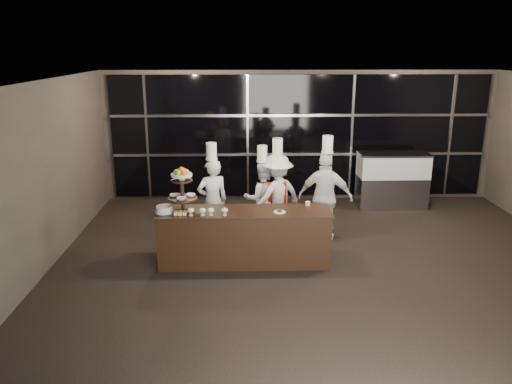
{
  "coord_description": "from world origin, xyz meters",
  "views": [
    {
      "loc": [
        -1.31,
        -6.42,
        3.51
      ],
      "look_at": [
        -1.1,
        1.62,
        1.15
      ],
      "focal_mm": 35.0,
      "sensor_mm": 36.0,
      "label": 1
    }
  ],
  "objects_px": {
    "buffet_counter": "(244,237)",
    "chef_d": "(325,197)",
    "chef_a": "(213,200)",
    "display_stand": "(182,187)",
    "chef_b": "(262,198)",
    "layer_cake": "(164,209)",
    "display_case": "(392,177)",
    "chef_c": "(277,195)"
  },
  "relations": [
    {
      "from": "chef_b",
      "to": "chef_d",
      "type": "height_order",
      "value": "chef_d"
    },
    {
      "from": "buffet_counter",
      "to": "chef_b",
      "type": "distance_m",
      "value": 1.37
    },
    {
      "from": "layer_cake",
      "to": "chef_a",
      "type": "xyz_separation_m",
      "value": [
        0.72,
        1.01,
        -0.16
      ]
    },
    {
      "from": "chef_b",
      "to": "chef_c",
      "type": "xyz_separation_m",
      "value": [
        0.28,
        -0.08,
        0.07
      ]
    },
    {
      "from": "display_stand",
      "to": "display_case",
      "type": "distance_m",
      "value": 5.29
    },
    {
      "from": "layer_cake",
      "to": "chef_d",
      "type": "relative_size",
      "value": 0.15
    },
    {
      "from": "display_stand",
      "to": "chef_c",
      "type": "distance_m",
      "value": 2.09
    },
    {
      "from": "buffet_counter",
      "to": "chef_d",
      "type": "xyz_separation_m",
      "value": [
        1.49,
        0.95,
        0.39
      ]
    },
    {
      "from": "layer_cake",
      "to": "chef_c",
      "type": "height_order",
      "value": "chef_c"
    },
    {
      "from": "layer_cake",
      "to": "chef_a",
      "type": "bearing_deg",
      "value": 54.56
    },
    {
      "from": "chef_b",
      "to": "chef_d",
      "type": "xyz_separation_m",
      "value": [
        1.15,
        -0.34,
        0.12
      ]
    },
    {
      "from": "layer_cake",
      "to": "chef_c",
      "type": "relative_size",
      "value": 0.16
    },
    {
      "from": "chef_c",
      "to": "display_stand",
      "type": "bearing_deg",
      "value": -143.09
    },
    {
      "from": "layer_cake",
      "to": "chef_a",
      "type": "height_order",
      "value": "chef_a"
    },
    {
      "from": "display_stand",
      "to": "chef_b",
      "type": "xyz_separation_m",
      "value": [
        1.34,
        1.3,
        -0.6
      ]
    },
    {
      "from": "chef_c",
      "to": "buffet_counter",
      "type": "bearing_deg",
      "value": -116.98
    },
    {
      "from": "buffet_counter",
      "to": "chef_b",
      "type": "xyz_separation_m",
      "value": [
        0.34,
        1.3,
        0.28
      ]
    },
    {
      "from": "layer_cake",
      "to": "chef_a",
      "type": "relative_size",
      "value": 0.16
    },
    {
      "from": "chef_b",
      "to": "layer_cake",
      "type": "bearing_deg",
      "value": -140.57
    },
    {
      "from": "display_stand",
      "to": "display_case",
      "type": "bearing_deg",
      "value": 34.51
    },
    {
      "from": "chef_c",
      "to": "layer_cake",
      "type": "bearing_deg",
      "value": -146.51
    },
    {
      "from": "display_case",
      "to": "chef_d",
      "type": "xyz_separation_m",
      "value": [
        -1.84,
        -2.02,
        0.17
      ]
    },
    {
      "from": "display_case",
      "to": "chef_a",
      "type": "distance_m",
      "value": 4.4
    },
    {
      "from": "display_stand",
      "to": "display_case",
      "type": "xyz_separation_m",
      "value": [
        4.33,
        2.98,
        -0.65
      ]
    },
    {
      "from": "display_stand",
      "to": "chef_c",
      "type": "relative_size",
      "value": 0.39
    },
    {
      "from": "display_case",
      "to": "chef_b",
      "type": "relative_size",
      "value": 0.88
    },
    {
      "from": "chef_a",
      "to": "layer_cake",
      "type": "bearing_deg",
      "value": -125.44
    },
    {
      "from": "chef_a",
      "to": "chef_d",
      "type": "xyz_separation_m",
      "value": [
        2.07,
        -0.01,
        0.04
      ]
    },
    {
      "from": "layer_cake",
      "to": "chef_b",
      "type": "xyz_separation_m",
      "value": [
        1.64,
        1.35,
        -0.23
      ]
    },
    {
      "from": "chef_d",
      "to": "display_case",
      "type": "bearing_deg",
      "value": 47.74
    },
    {
      "from": "chef_c",
      "to": "chef_d",
      "type": "height_order",
      "value": "chef_d"
    },
    {
      "from": "buffet_counter",
      "to": "chef_c",
      "type": "bearing_deg",
      "value": 63.02
    },
    {
      "from": "display_stand",
      "to": "layer_cake",
      "type": "bearing_deg",
      "value": -170.4
    },
    {
      "from": "display_case",
      "to": "buffet_counter",
      "type": "bearing_deg",
      "value": -138.2
    },
    {
      "from": "buffet_counter",
      "to": "chef_c",
      "type": "distance_m",
      "value": 1.41
    },
    {
      "from": "layer_cake",
      "to": "chef_b",
      "type": "bearing_deg",
      "value": 39.43
    },
    {
      "from": "display_case",
      "to": "chef_d",
      "type": "relative_size",
      "value": 0.77
    },
    {
      "from": "chef_a",
      "to": "display_stand",
      "type": "bearing_deg",
      "value": -113.83
    },
    {
      "from": "layer_cake",
      "to": "chef_c",
      "type": "bearing_deg",
      "value": 33.49
    },
    {
      "from": "chef_b",
      "to": "chef_c",
      "type": "bearing_deg",
      "value": -16.25
    },
    {
      "from": "display_case",
      "to": "display_stand",
      "type": "bearing_deg",
      "value": -145.49
    },
    {
      "from": "display_stand",
      "to": "layer_cake",
      "type": "height_order",
      "value": "display_stand"
    }
  ]
}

